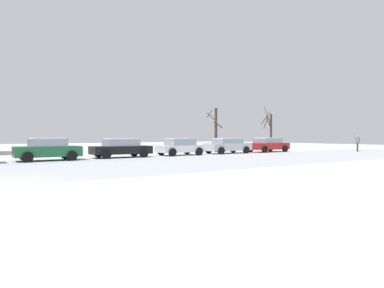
{
  "coord_description": "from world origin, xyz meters",
  "views": [
    {
      "loc": [
        -0.28,
        -12.83,
        1.6
      ],
      "look_at": [
        12.42,
        6.01,
        1.03
      ],
      "focal_mm": 31.02,
      "sensor_mm": 36.0,
      "label": 1
    }
  ],
  "objects_px": {
    "parked_car_silver": "(227,145)",
    "pedestrian_crossing": "(358,142)",
    "parked_car_green": "(48,149)",
    "parked_car_white": "(180,147)",
    "parked_car_red": "(268,145)",
    "parked_car_black": "(121,148)"
  },
  "relations": [
    {
      "from": "parked_car_black",
      "to": "parked_car_silver",
      "type": "distance_m",
      "value": 10.13
    },
    {
      "from": "parked_car_green",
      "to": "parked_car_black",
      "type": "xyz_separation_m",
      "value": [
        5.07,
        0.24,
        -0.03
      ]
    },
    {
      "from": "parked_car_green",
      "to": "parked_car_black",
      "type": "bearing_deg",
      "value": 2.71
    },
    {
      "from": "parked_car_red",
      "to": "pedestrian_crossing",
      "type": "distance_m",
      "value": 9.39
    },
    {
      "from": "parked_car_white",
      "to": "parked_car_black",
      "type": "bearing_deg",
      "value": 179.38
    },
    {
      "from": "parked_car_white",
      "to": "parked_car_red",
      "type": "relative_size",
      "value": 0.9
    },
    {
      "from": "parked_car_silver",
      "to": "pedestrian_crossing",
      "type": "bearing_deg",
      "value": -18.87
    },
    {
      "from": "parked_car_green",
      "to": "parked_car_red",
      "type": "relative_size",
      "value": 0.92
    },
    {
      "from": "parked_car_green",
      "to": "parked_car_silver",
      "type": "xyz_separation_m",
      "value": [
        15.2,
        0.22,
        -0.03
      ]
    },
    {
      "from": "parked_car_black",
      "to": "parked_car_white",
      "type": "relative_size",
      "value": 1.13
    },
    {
      "from": "parked_car_red",
      "to": "parked_car_white",
      "type": "bearing_deg",
      "value": 179.53
    },
    {
      "from": "parked_car_black",
      "to": "pedestrian_crossing",
      "type": "height_order",
      "value": "pedestrian_crossing"
    },
    {
      "from": "parked_car_white",
      "to": "pedestrian_crossing",
      "type": "distance_m",
      "value": 18.95
    },
    {
      "from": "parked_car_silver",
      "to": "pedestrian_crossing",
      "type": "distance_m",
      "value": 14.1
    },
    {
      "from": "parked_car_white",
      "to": "parked_car_silver",
      "type": "relative_size",
      "value": 0.87
    },
    {
      "from": "parked_car_silver",
      "to": "parked_car_red",
      "type": "distance_m",
      "value": 5.07
    },
    {
      "from": "parked_car_green",
      "to": "pedestrian_crossing",
      "type": "height_order",
      "value": "pedestrian_crossing"
    },
    {
      "from": "parked_car_green",
      "to": "parked_car_silver",
      "type": "bearing_deg",
      "value": 0.83
    },
    {
      "from": "parked_car_black",
      "to": "pedestrian_crossing",
      "type": "relative_size",
      "value": 2.63
    },
    {
      "from": "parked_car_green",
      "to": "parked_car_white",
      "type": "bearing_deg",
      "value": 1.05
    },
    {
      "from": "parked_car_white",
      "to": "parked_car_red",
      "type": "xyz_separation_m",
      "value": [
        10.13,
        -0.08,
        0.01
      ]
    },
    {
      "from": "parked_car_silver",
      "to": "pedestrian_crossing",
      "type": "relative_size",
      "value": 2.68
    }
  ]
}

